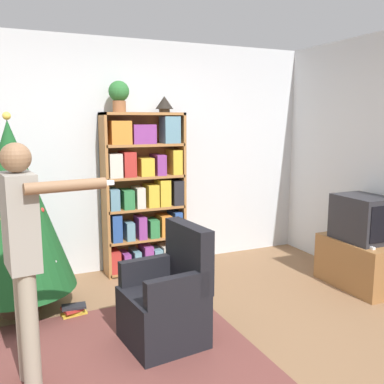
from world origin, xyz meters
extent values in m
plane|color=#846042|center=(0.00, 0.00, 0.00)|extent=(14.00, 14.00, 0.00)
cube|color=silver|center=(0.00, 2.11, 1.30)|extent=(8.00, 0.10, 2.60)
cube|color=brown|center=(-0.64, 0.17, 0.00)|extent=(2.22, 1.73, 0.01)
cube|color=#A8703D|center=(-0.21, 1.88, 0.90)|extent=(0.03, 0.31, 1.80)
cube|color=#A8703D|center=(0.67, 1.88, 0.90)|extent=(0.03, 0.31, 1.80)
cube|color=#A8703D|center=(0.23, 1.88, 1.78)|extent=(0.91, 0.31, 0.03)
cube|color=#A8703D|center=(0.23, 2.03, 0.90)|extent=(0.91, 0.01, 1.80)
cube|color=#A8703D|center=(0.23, 1.88, 0.03)|extent=(0.88, 0.31, 0.03)
cube|color=#B22D28|center=(-0.14, 1.86, 0.16)|extent=(0.11, 0.26, 0.24)
cube|color=#843889|center=(-0.02, 1.86, 0.15)|extent=(0.08, 0.26, 0.20)
cube|color=#5B899E|center=(0.10, 1.87, 0.15)|extent=(0.08, 0.28, 0.21)
cube|color=#843889|center=(0.24, 1.87, 0.17)|extent=(0.10, 0.27, 0.26)
cube|color=#5B899E|center=(0.35, 1.85, 0.15)|extent=(0.10, 0.25, 0.21)
cube|color=beige|center=(0.46, 1.85, 0.16)|extent=(0.10, 0.24, 0.23)
cube|color=beige|center=(0.59, 1.85, 0.15)|extent=(0.10, 0.23, 0.21)
cube|color=#A8703D|center=(0.23, 1.88, 0.38)|extent=(0.88, 0.31, 0.03)
cube|color=#284C93|center=(-0.12, 1.88, 0.55)|extent=(0.11, 0.29, 0.30)
cube|color=#5B899E|center=(0.03, 1.84, 0.50)|extent=(0.09, 0.23, 0.20)
cube|color=#843889|center=(0.17, 1.84, 0.52)|extent=(0.09, 0.22, 0.25)
cube|color=#2D7A42|center=(0.31, 1.85, 0.50)|extent=(0.11, 0.24, 0.20)
cube|color=orange|center=(0.45, 1.85, 0.52)|extent=(0.12, 0.23, 0.24)
cube|color=#284C93|center=(0.59, 1.86, 0.53)|extent=(0.09, 0.26, 0.27)
cube|color=#A8703D|center=(0.23, 1.88, 0.74)|extent=(0.88, 0.31, 0.03)
cube|color=#5B899E|center=(-0.13, 1.86, 0.87)|extent=(0.10, 0.25, 0.23)
cube|color=#2D7A42|center=(0.02, 1.86, 0.86)|extent=(0.12, 0.26, 0.21)
cube|color=beige|center=(0.15, 1.87, 0.87)|extent=(0.09, 0.27, 0.23)
cube|color=gold|center=(0.30, 1.85, 0.88)|extent=(0.12, 0.24, 0.25)
cube|color=gold|center=(0.44, 1.85, 0.90)|extent=(0.12, 0.23, 0.30)
cube|color=#232328|center=(0.60, 1.84, 0.89)|extent=(0.12, 0.22, 0.28)
cube|color=#A8703D|center=(0.23, 1.88, 1.09)|extent=(0.88, 0.31, 0.03)
cube|color=beige|center=(-0.11, 1.86, 1.23)|extent=(0.14, 0.27, 0.26)
cube|color=#B22D28|center=(0.04, 1.86, 1.24)|extent=(0.13, 0.26, 0.27)
cube|color=gold|center=(0.23, 1.85, 1.20)|extent=(0.15, 0.23, 0.20)
cube|color=#843889|center=(0.40, 1.87, 1.22)|extent=(0.11, 0.29, 0.23)
cube|color=gold|center=(0.58, 1.86, 1.24)|extent=(0.11, 0.25, 0.28)
cube|color=#A8703D|center=(0.23, 1.88, 1.44)|extent=(0.88, 0.31, 0.03)
cube|color=orange|center=(-0.04, 1.85, 1.58)|extent=(0.22, 0.24, 0.25)
cube|color=#843889|center=(0.21, 1.87, 1.56)|extent=(0.25, 0.28, 0.21)
cube|color=#5B899E|center=(0.53, 1.84, 1.61)|extent=(0.18, 0.22, 0.30)
cube|color=#996638|center=(2.11, 0.50, 0.25)|extent=(0.47, 0.83, 0.50)
cube|color=#28282D|center=(2.11, 0.50, 0.73)|extent=(0.41, 0.54, 0.46)
cube|color=black|center=(2.11, 0.23, 0.73)|extent=(0.34, 0.01, 0.36)
cube|color=white|center=(1.96, 0.25, 0.51)|extent=(0.04, 0.12, 0.02)
cylinder|color=#4C3323|center=(-1.15, 1.30, 0.05)|extent=(0.36, 0.36, 0.10)
cylinder|color=brown|center=(-1.15, 1.30, 0.16)|extent=(0.08, 0.08, 0.12)
cone|color=#195123|center=(-1.15, 1.30, 0.97)|extent=(1.02, 1.02, 1.50)
sphere|color=silver|center=(-1.14, 1.49, 1.12)|extent=(0.05, 0.05, 0.05)
sphere|color=red|center=(-1.00, 1.11, 0.95)|extent=(0.06, 0.06, 0.06)
sphere|color=silver|center=(-0.85, 1.05, 0.51)|extent=(0.04, 0.04, 0.04)
sphere|color=silver|center=(-1.27, 1.62, 0.66)|extent=(0.06, 0.06, 0.06)
sphere|color=red|center=(-0.92, 1.19, 0.94)|extent=(0.05, 0.05, 0.05)
sphere|color=#B74C93|center=(-1.01, 1.11, 0.99)|extent=(0.06, 0.06, 0.06)
sphere|color=#E5CC4C|center=(-1.15, 1.30, 1.75)|extent=(0.07, 0.07, 0.07)
cube|color=black|center=(-0.15, 0.25, 0.21)|extent=(0.62, 0.62, 0.42)
cube|color=black|center=(0.08, 0.28, 0.67)|extent=(0.18, 0.57, 0.50)
cube|color=black|center=(-0.18, 0.49, 0.52)|extent=(0.51, 0.13, 0.20)
cube|color=black|center=(-0.13, 0.01, 0.52)|extent=(0.51, 0.13, 0.20)
cylinder|color=#9E937F|center=(-1.14, 0.18, 0.40)|extent=(0.11, 0.11, 0.80)
cylinder|color=#9E937F|center=(-1.12, 0.00, 0.40)|extent=(0.11, 0.11, 0.80)
cube|color=gray|center=(-1.13, 0.09, 1.10)|extent=(0.22, 0.34, 0.60)
cylinder|color=#8C6647|center=(-1.16, 0.29, 1.07)|extent=(0.07, 0.07, 0.48)
cylinder|color=#8C6647|center=(-0.87, -0.08, 1.33)|extent=(0.48, 0.13, 0.07)
cube|color=white|center=(-0.63, -0.05, 1.33)|extent=(0.11, 0.05, 0.03)
sphere|color=#8C6647|center=(-1.13, 0.09, 1.49)|extent=(0.18, 0.18, 0.18)
cylinder|color=#935B38|center=(-0.03, 1.88, 1.86)|extent=(0.14, 0.14, 0.12)
sphere|color=#2D7033|center=(-0.03, 1.88, 2.02)|extent=(0.22, 0.22, 0.22)
cylinder|color=#473828|center=(0.49, 1.88, 1.82)|extent=(0.12, 0.12, 0.04)
cone|color=black|center=(0.49, 1.88, 1.91)|extent=(0.20, 0.20, 0.14)
cube|color=gold|center=(-0.72, 1.02, 0.01)|extent=(0.23, 0.13, 0.02)
cube|color=gold|center=(-0.72, 1.02, 0.03)|extent=(0.16, 0.12, 0.03)
cube|color=#B22D28|center=(-0.73, 1.02, 0.06)|extent=(0.19, 0.18, 0.03)
cube|color=#232328|center=(-0.71, 1.01, 0.08)|extent=(0.22, 0.14, 0.02)
camera|label=1|loc=(-1.21, -2.67, 1.72)|focal=40.00mm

